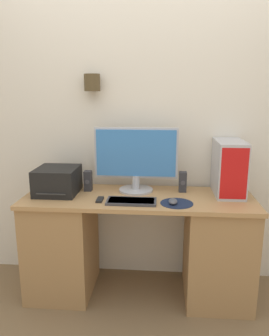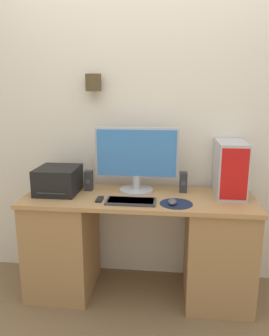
{
  "view_description": "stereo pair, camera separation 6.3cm",
  "coord_description": "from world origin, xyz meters",
  "px_view_note": "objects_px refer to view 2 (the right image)",
  "views": [
    {
      "loc": [
        0.16,
        -1.98,
        1.54
      ],
      "look_at": [
        -0.03,
        0.29,
        1.0
      ],
      "focal_mm": 35.0,
      "sensor_mm": 36.0,
      "label": 1
    },
    {
      "loc": [
        0.22,
        -1.98,
        1.54
      ],
      "look_at": [
        -0.03,
        0.29,
        1.0
      ],
      "focal_mm": 35.0,
      "sensor_mm": 36.0,
      "label": 2
    }
  ],
  "objects_px": {
    "computer_tower": "(230,168)",
    "printer": "(58,180)",
    "keyboard": "(131,201)",
    "speaker_left": "(89,180)",
    "monitor": "(136,157)",
    "mouse": "(172,202)",
    "speaker_right": "(183,182)",
    "remote_control": "(100,199)"
  },
  "relations": [
    {
      "from": "speaker_left",
      "to": "speaker_right",
      "type": "height_order",
      "value": "same"
    },
    {
      "from": "computer_tower",
      "to": "remote_control",
      "type": "distance_m",
      "value": 0.97
    },
    {
      "from": "computer_tower",
      "to": "speaker_right",
      "type": "bearing_deg",
      "value": 175.73
    },
    {
      "from": "mouse",
      "to": "remote_control",
      "type": "height_order",
      "value": "mouse"
    },
    {
      "from": "computer_tower",
      "to": "monitor",
      "type": "bearing_deg",
      "value": 178.68
    },
    {
      "from": "mouse",
      "to": "remote_control",
      "type": "relative_size",
      "value": 0.92
    },
    {
      "from": "keyboard",
      "to": "remote_control",
      "type": "height_order",
      "value": "keyboard"
    },
    {
      "from": "monitor",
      "to": "keyboard",
      "type": "distance_m",
      "value": 0.37
    },
    {
      "from": "mouse",
      "to": "remote_control",
      "type": "bearing_deg",
      "value": 176.39
    },
    {
      "from": "speaker_right",
      "to": "remote_control",
      "type": "relative_size",
      "value": 1.46
    },
    {
      "from": "keyboard",
      "to": "mouse",
      "type": "height_order",
      "value": "mouse"
    },
    {
      "from": "speaker_right",
      "to": "mouse",
      "type": "bearing_deg",
      "value": -105.26
    },
    {
      "from": "speaker_right",
      "to": "computer_tower",
      "type": "bearing_deg",
      "value": -4.27
    },
    {
      "from": "mouse",
      "to": "speaker_left",
      "type": "relative_size",
      "value": 0.63
    },
    {
      "from": "monitor",
      "to": "printer",
      "type": "relative_size",
      "value": 1.93
    },
    {
      "from": "keyboard",
      "to": "speaker_left",
      "type": "distance_m",
      "value": 0.44
    },
    {
      "from": "remote_control",
      "to": "keyboard",
      "type": "bearing_deg",
      "value": -5.42
    },
    {
      "from": "mouse",
      "to": "speaker_right",
      "type": "bearing_deg",
      "value": 74.74
    },
    {
      "from": "keyboard",
      "to": "printer",
      "type": "bearing_deg",
      "value": 163.62
    },
    {
      "from": "keyboard",
      "to": "mouse",
      "type": "xyz_separation_m",
      "value": [
        0.28,
        -0.01,
        0.01
      ]
    },
    {
      "from": "speaker_right",
      "to": "remote_control",
      "type": "xyz_separation_m",
      "value": [
        -0.59,
        -0.26,
        -0.07
      ]
    },
    {
      "from": "mouse",
      "to": "speaker_right",
      "type": "distance_m",
      "value": 0.31
    },
    {
      "from": "computer_tower",
      "to": "mouse",
      "type": "bearing_deg",
      "value": -146.59
    },
    {
      "from": "remote_control",
      "to": "printer",
      "type": "bearing_deg",
      "value": 157.08
    },
    {
      "from": "computer_tower",
      "to": "printer",
      "type": "height_order",
      "value": "computer_tower"
    },
    {
      "from": "monitor",
      "to": "mouse",
      "type": "distance_m",
      "value": 0.46
    },
    {
      "from": "remote_control",
      "to": "mouse",
      "type": "bearing_deg",
      "value": -3.61
    },
    {
      "from": "keyboard",
      "to": "computer_tower",
      "type": "relative_size",
      "value": 0.86
    },
    {
      "from": "computer_tower",
      "to": "printer",
      "type": "distance_m",
      "value": 1.27
    },
    {
      "from": "mouse",
      "to": "printer",
      "type": "bearing_deg",
      "value": 168.2
    },
    {
      "from": "keyboard",
      "to": "speaker_left",
      "type": "bearing_deg",
      "value": 144.77
    },
    {
      "from": "printer",
      "to": "remote_control",
      "type": "distance_m",
      "value": 0.39
    },
    {
      "from": "speaker_left",
      "to": "remote_control",
      "type": "relative_size",
      "value": 1.46
    },
    {
      "from": "speaker_right",
      "to": "monitor",
      "type": "bearing_deg",
      "value": -178.55
    },
    {
      "from": "keyboard",
      "to": "printer",
      "type": "distance_m",
      "value": 0.6
    },
    {
      "from": "monitor",
      "to": "speaker_right",
      "type": "distance_m",
      "value": 0.4
    },
    {
      "from": "mouse",
      "to": "printer",
      "type": "height_order",
      "value": "printer"
    },
    {
      "from": "computer_tower",
      "to": "speaker_right",
      "type": "xyz_separation_m",
      "value": [
        -0.33,
        0.02,
        -0.12
      ]
    },
    {
      "from": "mouse",
      "to": "keyboard",
      "type": "bearing_deg",
      "value": 177.82
    },
    {
      "from": "monitor",
      "to": "printer",
      "type": "height_order",
      "value": "monitor"
    },
    {
      "from": "computer_tower",
      "to": "speaker_right",
      "type": "height_order",
      "value": "computer_tower"
    },
    {
      "from": "mouse",
      "to": "speaker_left",
      "type": "distance_m",
      "value": 0.7
    }
  ]
}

